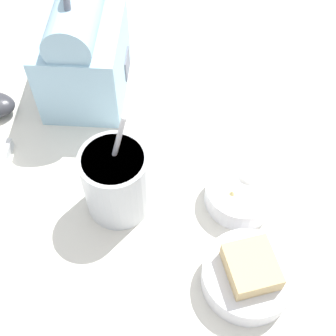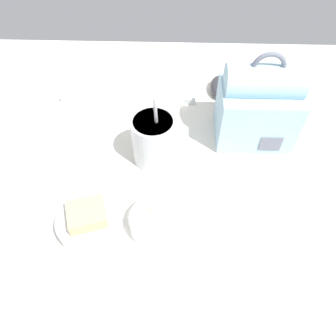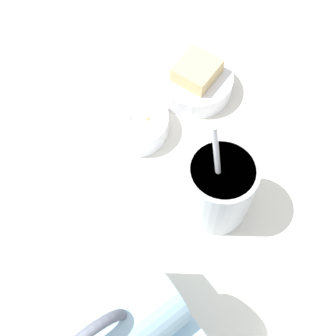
% 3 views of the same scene
% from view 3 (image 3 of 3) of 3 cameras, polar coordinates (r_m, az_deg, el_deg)
% --- Properties ---
extents(desk_surface, '(1.40, 1.10, 0.02)m').
position_cam_3_polar(desk_surface, '(0.66, 3.62, -1.57)').
color(desk_surface, silver).
rests_on(desk_surface, ground).
extents(soup_cup, '(0.10, 0.10, 0.19)m').
position_cam_3_polar(soup_cup, '(0.58, 6.87, -2.72)').
color(soup_cup, silver).
rests_on(soup_cup, desk_surface).
extents(bento_bowl_sandwich, '(0.12, 0.12, 0.06)m').
position_cam_3_polar(bento_bowl_sandwich, '(0.73, 3.81, 11.65)').
color(bento_bowl_sandwich, silver).
rests_on(bento_bowl_sandwich, desk_surface).
extents(bento_bowl_snacks, '(0.11, 0.11, 0.05)m').
position_cam_3_polar(bento_bowl_snacks, '(0.68, -4.39, 6.04)').
color(bento_bowl_snacks, silver).
rests_on(bento_bowl_snacks, desk_surface).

